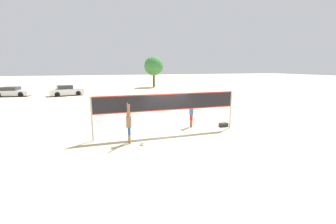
# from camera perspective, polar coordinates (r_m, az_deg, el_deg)

# --- Properties ---
(ground_plane) EXTENTS (200.00, 200.00, 0.00)m
(ground_plane) POSITION_cam_1_polar(r_m,az_deg,el_deg) (13.61, 0.00, -5.52)
(ground_plane) COLOR beige
(volleyball_net) EXTENTS (8.69, 0.10, 2.43)m
(volleyball_net) POSITION_cam_1_polar(r_m,az_deg,el_deg) (13.20, 0.00, 1.93)
(volleyball_net) COLOR beige
(volleyball_net) RESTS_ON ground_plane
(player_spiker) EXTENTS (0.28, 0.70, 2.12)m
(player_spiker) POSITION_cam_1_polar(r_m,az_deg,el_deg) (11.85, -9.91, -2.67)
(player_spiker) COLOR #8C664C
(player_spiker) RESTS_ON ground_plane
(player_blocker) EXTENTS (0.28, 0.69, 2.06)m
(player_blocker) POSITION_cam_1_polar(r_m,az_deg,el_deg) (14.95, 5.95, 0.23)
(player_blocker) COLOR #8C664C
(player_blocker) RESTS_ON ground_plane
(volleyball) EXTENTS (0.21, 0.21, 0.21)m
(volleyball) POSITION_cam_1_polar(r_m,az_deg,el_deg) (11.75, -6.55, -7.84)
(volleyball) COLOR silver
(volleyball) RESTS_ON ground_plane
(gear_bag) EXTENTS (0.55, 0.34, 0.26)m
(gear_bag) POSITION_cam_1_polar(r_m,az_deg,el_deg) (15.61, 13.91, -3.16)
(gear_bag) COLOR #2D2D33
(gear_bag) RESTS_ON ground_plane
(parked_car_near) EXTENTS (4.60, 2.84, 1.44)m
(parked_car_near) POSITION_cam_1_polar(r_m,az_deg,el_deg) (34.51, -24.39, 4.91)
(parked_car_near) COLOR silver
(parked_car_near) RESTS_ON ground_plane
(parked_car_mid) EXTENTS (4.76, 2.57, 1.29)m
(parked_car_mid) POSITION_cam_1_polar(r_m,az_deg,el_deg) (37.35, -34.80, 4.20)
(parked_car_mid) COLOR silver
(parked_car_mid) RESTS_ON ground_plane
(tree_left_cluster) EXTENTS (3.67, 3.67, 5.92)m
(tree_left_cluster) POSITION_cam_1_polar(r_m,az_deg,el_deg) (44.74, -3.65, 11.54)
(tree_left_cluster) COLOR #4C3823
(tree_left_cluster) RESTS_ON ground_plane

